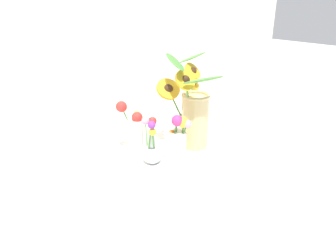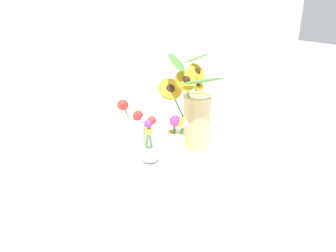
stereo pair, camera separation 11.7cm
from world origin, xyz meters
TOP-DOWN VIEW (x-y plane):
  - ground_plane at (0.00, 0.00)m, footprint 6.00×6.00m
  - serving_tray at (0.01, 0.05)m, footprint 0.43×0.43m
  - mason_jar_sunflowers at (0.12, 0.03)m, footprint 0.24×0.25m
  - vase_small_center at (-0.01, -0.00)m, footprint 0.08×0.09m
  - vase_bulb_right at (-0.08, 0.05)m, footprint 0.09×0.10m
  - vase_small_back at (-0.06, 0.16)m, footprint 0.08×0.08m

SIDE VIEW (x-z plane):
  - ground_plane at x=0.00m, z-range 0.00..0.00m
  - serving_tray at x=0.01m, z-range 0.00..0.02m
  - vase_bulb_right at x=-0.08m, z-range 0.00..0.17m
  - vase_small_center at x=-0.01m, z-range 0.01..0.18m
  - vase_small_back at x=-0.06m, z-range 0.01..0.21m
  - mason_jar_sunflowers at x=0.12m, z-range -0.02..0.34m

